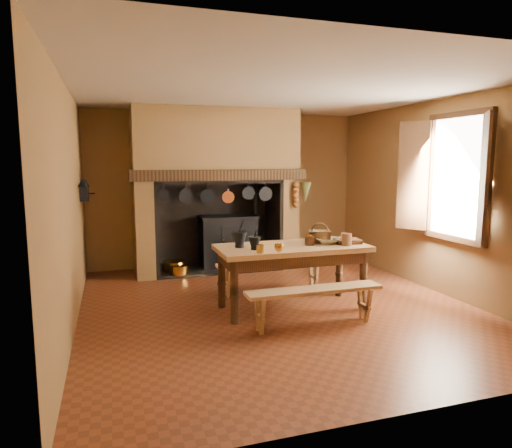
% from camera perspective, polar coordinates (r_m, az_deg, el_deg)
% --- Properties ---
extents(floor, '(5.50, 5.50, 0.00)m').
position_cam_1_polar(floor, '(6.18, 2.64, -10.23)').
color(floor, brown).
rests_on(floor, ground).
extents(ceiling, '(5.50, 5.50, 0.00)m').
position_cam_1_polar(ceiling, '(5.94, 2.82, 16.40)').
color(ceiling, silver).
rests_on(ceiling, back_wall).
extents(back_wall, '(5.00, 0.02, 2.80)m').
position_cam_1_polar(back_wall, '(8.52, -3.75, 4.38)').
color(back_wall, brown).
rests_on(back_wall, floor).
extents(wall_left, '(0.02, 5.50, 2.80)m').
position_cam_1_polar(wall_left, '(5.55, -22.29, 1.91)').
color(wall_left, brown).
rests_on(wall_left, floor).
extents(wall_right, '(0.02, 5.50, 2.80)m').
position_cam_1_polar(wall_right, '(7.16, 21.87, 3.16)').
color(wall_right, brown).
rests_on(wall_right, floor).
extents(wall_front, '(5.00, 0.02, 2.80)m').
position_cam_1_polar(wall_front, '(3.47, 18.75, -1.20)').
color(wall_front, brown).
rests_on(wall_front, floor).
extents(chimney_breast, '(2.95, 0.96, 2.80)m').
position_cam_1_polar(chimney_breast, '(8.01, -5.11, 7.09)').
color(chimney_breast, brown).
rests_on(chimney_breast, floor).
extents(iron_range, '(1.12, 0.55, 1.60)m').
position_cam_1_polar(iron_range, '(8.32, -3.47, -2.05)').
color(iron_range, black).
rests_on(iron_range, floor).
extents(hearth_pans, '(0.51, 0.62, 0.20)m').
position_cam_1_polar(hearth_pans, '(8.00, -10.09, -5.42)').
color(hearth_pans, '#B9812A').
rests_on(hearth_pans, floor).
extents(hanging_pans, '(1.92, 0.29, 0.27)m').
position_cam_1_polar(hanging_pans, '(7.53, -4.53, 3.60)').
color(hanging_pans, black).
rests_on(hanging_pans, chimney_breast).
extents(onion_string, '(0.12, 0.10, 0.46)m').
position_cam_1_polar(onion_string, '(7.93, 5.00, 3.60)').
color(onion_string, '#A8611F').
rests_on(onion_string, chimney_breast).
extents(herb_bunch, '(0.20, 0.20, 0.35)m').
position_cam_1_polar(herb_bunch, '(7.99, 6.20, 3.98)').
color(herb_bunch, '#57612E').
rests_on(herb_bunch, chimney_breast).
extents(window, '(0.39, 1.75, 1.76)m').
position_cam_1_polar(window, '(6.74, 23.17, 5.38)').
color(window, white).
rests_on(window, wall_right).
extents(wall_coffee_mill, '(0.23, 0.16, 0.31)m').
position_cam_1_polar(wall_coffee_mill, '(7.07, -20.72, 4.11)').
color(wall_coffee_mill, black).
rests_on(wall_coffee_mill, wall_left).
extents(work_table, '(1.94, 0.86, 0.84)m').
position_cam_1_polar(work_table, '(5.93, 4.53, -3.95)').
color(work_table, tan).
rests_on(work_table, floor).
extents(bench_front, '(1.64, 0.29, 0.46)m').
position_cam_1_polar(bench_front, '(5.40, 7.28, -9.14)').
color(bench_front, tan).
rests_on(bench_front, floor).
extents(bench_back, '(1.64, 0.29, 0.46)m').
position_cam_1_polar(bench_back, '(6.70, 2.03, -5.72)').
color(bench_back, tan).
rests_on(bench_back, floor).
extents(mortar_large, '(0.20, 0.20, 0.34)m').
position_cam_1_polar(mortar_large, '(5.74, -2.07, -1.84)').
color(mortar_large, black).
rests_on(mortar_large, work_table).
extents(mortar_small, '(0.16, 0.16, 0.27)m').
position_cam_1_polar(mortar_small, '(5.59, -0.19, -2.31)').
color(mortar_small, black).
rests_on(mortar_small, work_table).
extents(coffee_grinder, '(0.16, 0.14, 0.17)m').
position_cam_1_polar(coffee_grinder, '(5.94, 6.70, -2.02)').
color(coffee_grinder, '#3C2313').
rests_on(coffee_grinder, work_table).
extents(brass_mug_a, '(0.12, 0.12, 0.10)m').
position_cam_1_polar(brass_mug_a, '(5.40, 0.52, -3.13)').
color(brass_mug_a, '#B9812A').
rests_on(brass_mug_a, work_table).
extents(brass_mug_b, '(0.11, 0.11, 0.10)m').
position_cam_1_polar(brass_mug_b, '(6.27, 7.42, -1.65)').
color(brass_mug_b, '#B9812A').
rests_on(brass_mug_b, work_table).
extents(mixing_bowl, '(0.40, 0.40, 0.08)m').
position_cam_1_polar(mixing_bowl, '(6.09, 8.92, -2.06)').
color(mixing_bowl, '#B4AA8A').
rests_on(mixing_bowl, work_table).
extents(stoneware_crock, '(0.17, 0.17, 0.16)m').
position_cam_1_polar(stoneware_crock, '(6.00, 11.27, -1.89)').
color(stoneware_crock, brown).
rests_on(stoneware_crock, work_table).
extents(glass_jar, '(0.08, 0.08, 0.13)m').
position_cam_1_polar(glass_jar, '(6.20, 10.95, -1.67)').
color(glass_jar, beige).
rests_on(glass_jar, work_table).
extents(wicker_basket, '(0.34, 0.30, 0.27)m').
position_cam_1_polar(wicker_basket, '(6.14, 7.96, -1.49)').
color(wicker_basket, '#523018').
rests_on(wicker_basket, work_table).
extents(wooden_tray, '(0.36, 0.28, 0.06)m').
position_cam_1_polar(wooden_tray, '(6.15, 11.37, -2.11)').
color(wooden_tray, '#3C2313').
rests_on(wooden_tray, work_table).
extents(brass_cup, '(0.13, 0.13, 0.09)m').
position_cam_1_polar(brass_cup, '(5.51, 2.89, -2.96)').
color(brass_cup, '#B9812A').
rests_on(brass_cup, work_table).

